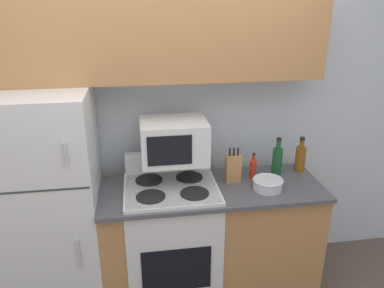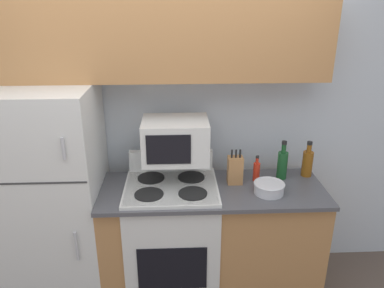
{
  "view_description": "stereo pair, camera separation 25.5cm",
  "coord_description": "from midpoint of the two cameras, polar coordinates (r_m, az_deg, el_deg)",
  "views": [
    {
      "loc": [
        -0.17,
        -2.09,
        2.22
      ],
      "look_at": [
        0.2,
        0.26,
        1.28
      ],
      "focal_mm": 35.0,
      "sensor_mm": 36.0,
      "label": 1
    },
    {
      "loc": [
        0.09,
        -2.12,
        2.22
      ],
      "look_at": [
        0.2,
        0.26,
        1.28
      ],
      "focal_mm": 35.0,
      "sensor_mm": 36.0,
      "label": 2
    }
  ],
  "objects": [
    {
      "name": "lower_cabinets",
      "position": [
        2.99,
        0.33,
        -14.4
      ],
      "size": [
        1.62,
        0.61,
        0.93
      ],
      "color": "#B27A47",
      "rests_on": "ground_plane"
    },
    {
      "name": "upper_cabinets",
      "position": [
        2.64,
        -8.2,
        15.66
      ],
      "size": [
        2.31,
        0.33,
        0.57
      ],
      "color": "#B27A47",
      "rests_on": "refrigerator"
    },
    {
      "name": "bottle_hot_sauce",
      "position": [
        2.85,
        6.77,
        -3.71
      ],
      "size": [
        0.05,
        0.05,
        0.2
      ],
      "color": "red",
      "rests_on": "lower_cabinets"
    },
    {
      "name": "wall_back",
      "position": [
        2.97,
        -7.58,
        2.77
      ],
      "size": [
        8.0,
        0.05,
        2.55
      ],
      "color": "silver",
      "rests_on": "ground_plane"
    },
    {
      "name": "refrigerator",
      "position": [
        2.91,
        -23.23,
        -8.76
      ],
      "size": [
        0.69,
        0.7,
        1.68
      ],
      "color": "silver",
      "rests_on": "ground_plane"
    },
    {
      "name": "microwave",
      "position": [
        2.65,
        -5.56,
        0.45
      ],
      "size": [
        0.47,
        0.36,
        0.3
      ],
      "color": "silver",
      "rests_on": "stove"
    },
    {
      "name": "bottle_whiskey",
      "position": [
        3.02,
        13.89,
        -2.07
      ],
      "size": [
        0.08,
        0.08,
        0.28
      ],
      "color": "brown",
      "rests_on": "lower_cabinets"
    },
    {
      "name": "knife_block",
      "position": [
        2.77,
        3.64,
        -3.72
      ],
      "size": [
        0.11,
        0.09,
        0.27
      ],
      "color": "#B27A47",
      "rests_on": "lower_cabinets"
    },
    {
      "name": "bottle_wine_green",
      "position": [
        2.92,
        10.44,
        -2.46
      ],
      "size": [
        0.08,
        0.08,
        0.3
      ],
      "color": "#194C23",
      "rests_on": "lower_cabinets"
    },
    {
      "name": "stove",
      "position": [
        2.94,
        -5.6,
        -14.54
      ],
      "size": [
        0.67,
        0.59,
        1.12
      ],
      "color": "silver",
      "rests_on": "ground_plane"
    },
    {
      "name": "bowl",
      "position": [
        2.71,
        8.86,
        -6.09
      ],
      "size": [
        0.22,
        0.22,
        0.08
      ],
      "color": "silver",
      "rests_on": "lower_cabinets"
    }
  ]
}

